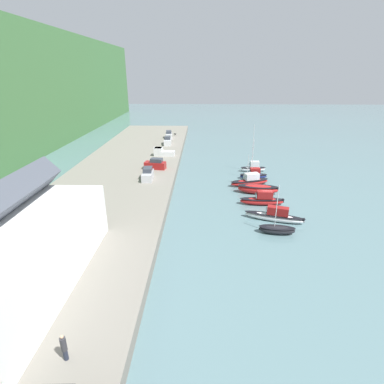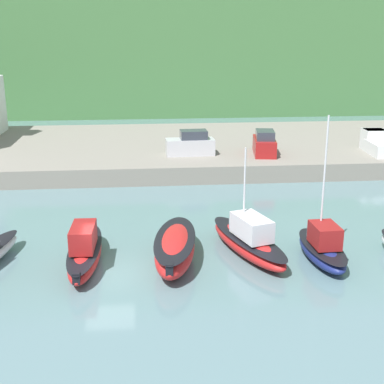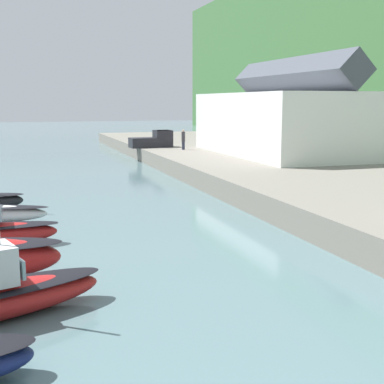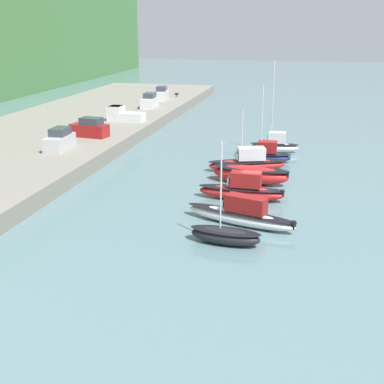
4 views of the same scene
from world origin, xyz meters
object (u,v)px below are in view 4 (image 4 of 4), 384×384
object	(u,v)px
parked_car_0	(149,101)
dog_on_quay	(177,94)
pickup_truck_0	(123,114)
moored_boat_1	(241,215)
moored_boat_0	(225,235)
moored_boat_4	(248,162)
moored_boat_6	(275,145)
moored_boat_2	(242,190)
parked_car_2	(161,94)
parked_car_3	(90,128)
moored_boat_5	(265,155)
moored_boat_3	(251,174)
parked_car_1	(60,140)

from	to	relation	value
parked_car_0	dog_on_quay	bearing A→B (deg)	-97.12
pickup_truck_0	moored_boat_1	bearing A→B (deg)	-143.44
moored_boat_0	moored_boat_4	distance (m)	18.05
moored_boat_6	dog_on_quay	xyz separation A→B (m)	(31.01, 19.18, 1.09)
moored_boat_4	moored_boat_6	distance (m)	8.51
moored_boat_4	pickup_truck_0	xyz separation A→B (m)	(15.25, 18.17, 1.46)
moored_boat_2	parked_car_2	distance (m)	48.17
parked_car_3	pickup_truck_0	world-z (taller)	parked_car_3
moored_boat_4	dog_on_quay	distance (m)	42.94
parked_car_3	moored_boat_5	bearing A→B (deg)	-85.38
parked_car_2	moored_boat_5	bearing A→B (deg)	115.59
dog_on_quay	moored_boat_6	bearing A→B (deg)	49.61
moored_boat_4	pickup_truck_0	distance (m)	23.77
parked_car_0	parked_car_2	world-z (taller)	same
moored_boat_0	moored_boat_3	xyz separation A→B (m)	(13.92, 0.08, 0.25)
moored_boat_2	pickup_truck_0	size ratio (longest dim) A/B	1.47
parked_car_2	pickup_truck_0	size ratio (longest dim) A/B	0.91
moored_boat_0	moored_boat_2	distance (m)	9.19
moored_boat_6	moored_boat_0	bearing A→B (deg)	175.10
moored_boat_2	parked_car_3	bearing A→B (deg)	55.48
moored_boat_3	pickup_truck_0	world-z (taller)	pickup_truck_0
moored_boat_2	parked_car_1	bearing A→B (deg)	70.79
moored_boat_4	parked_car_0	size ratio (longest dim) A/B	1.81
parked_car_0	parked_car_1	xyz separation A→B (m)	(-28.28, 0.59, 0.00)
moored_boat_4	dog_on_quay	world-z (taller)	moored_boat_4
moored_boat_2	moored_boat_5	xyz separation A→B (m)	(12.60, -0.62, -0.05)
moored_boat_2	moored_boat_3	xyz separation A→B (m)	(4.74, -0.09, 0.01)
moored_boat_6	moored_boat_3	bearing A→B (deg)	172.11
moored_boat_2	parked_car_2	size ratio (longest dim) A/B	1.61
parked_car_1	pickup_truck_0	bearing A→B (deg)	-94.25
moored_boat_3	dog_on_quay	world-z (taller)	dog_on_quay
moored_boat_2	parked_car_1	distance (m)	20.87
moored_boat_0	dog_on_quay	bearing A→B (deg)	24.53
parked_car_1	dog_on_quay	size ratio (longest dim) A/B	4.85
moored_boat_1	parked_car_3	bearing A→B (deg)	62.72
moored_boat_0	moored_boat_4	xyz separation A→B (m)	(18.03, 0.85, 0.23)
parked_car_2	moored_boat_2	bearing A→B (deg)	106.86
moored_boat_1	moored_boat_6	bearing A→B (deg)	15.94
parked_car_3	pickup_truck_0	size ratio (longest dim) A/B	0.91
moored_boat_5	parked_car_2	world-z (taller)	moored_boat_5
parked_car_1	parked_car_3	distance (m)	6.49
moored_boat_0	parked_car_2	distance (m)	56.75
parked_car_3	moored_boat_0	bearing A→B (deg)	-131.96
moored_boat_0	dog_on_quay	distance (m)	60.14
moored_boat_2	parked_car_2	xyz separation A→B (m)	(44.05, 19.42, 1.56)
parked_car_0	moored_boat_3	bearing A→B (deg)	118.71
parked_car_2	dog_on_quay	bearing A→B (deg)	-116.92
moored_boat_4	pickup_truck_0	size ratio (longest dim) A/B	1.61
moored_boat_3	parked_car_2	distance (m)	43.91
moored_boat_4	moored_boat_5	xyz separation A→B (m)	(3.76, -1.30, -0.04)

